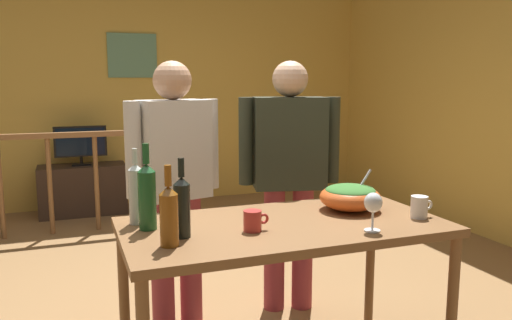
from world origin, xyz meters
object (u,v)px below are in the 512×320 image
wine_bottle_amber (169,214)px  person_standing_left (175,176)px  stair_railing (52,169)px  wine_glass (373,204)px  mug_red (253,221)px  wine_bottle_clear (136,192)px  framed_picture (132,56)px  tv_console (83,190)px  flat_screen_tv (80,142)px  person_standing_right (289,166)px  salad_bowl (350,196)px  wine_bottle_green (147,195)px  serving_table (284,239)px  wine_bottle_dark (182,206)px  mug_white (420,207)px

wine_bottle_amber → person_standing_left: size_ratio=0.21×
stair_railing → wine_glass: bearing=-67.0°
mug_red → wine_bottle_clear: bearing=147.1°
framed_picture → wine_bottle_amber: 4.17m
tv_console → mug_red: (0.60, -3.72, 0.57)m
framed_picture → stair_railing: (-0.89, -0.97, -1.09)m
flat_screen_tv → mug_red: bearing=-80.8°
tv_console → flat_screen_tv: (-0.00, -0.03, 0.52)m
wine_bottle_clear → person_standing_right: size_ratio=0.22×
salad_bowl → wine_bottle_amber: (-0.96, -0.25, 0.06)m
framed_picture → wine_bottle_green: size_ratio=1.43×
wine_bottle_amber → wine_bottle_green: 0.27m
tv_console → person_standing_right: (1.13, -2.91, 0.65)m
serving_table → wine_glass: (0.31, -0.26, 0.20)m
mug_red → framed_picture: bearing=89.8°
wine_bottle_dark → wine_bottle_green: size_ratio=0.88×
wine_bottle_clear → person_standing_right: 1.12m
flat_screen_tv → mug_red: flat_screen_tv is taller
wine_bottle_amber → mug_red: size_ratio=2.82×
mug_red → person_standing_right: person_standing_right is taller
stair_railing → person_standing_left: size_ratio=2.21×
wine_glass → mug_white: wine_glass is taller
tv_console → wine_bottle_amber: (0.22, -3.79, 0.65)m
wine_glass → person_standing_right: bearing=87.2°
mug_white → person_standing_right: person_standing_right is taller
tv_console → wine_bottle_dark: size_ratio=2.68×
framed_picture → tv_console: framed_picture is taller
tv_console → wine_bottle_green: (0.17, -3.53, 0.68)m
wine_bottle_green → mug_red: size_ratio=3.30×
flat_screen_tv → wine_glass: bearing=-74.4°
serving_table → wine_bottle_amber: bearing=-165.2°
flat_screen_tv → wine_bottle_clear: bearing=-87.6°
mug_white → mug_red: 0.82m
flat_screen_tv → wine_bottle_amber: bearing=-86.7°
wine_bottle_green → person_standing_left: 0.67m
serving_table → wine_bottle_clear: 0.71m
stair_railing → person_standing_right: size_ratio=2.20×
mug_white → person_standing_right: bearing=107.9°
serving_table → salad_bowl: salad_bowl is taller
flat_screen_tv → person_standing_left: 2.91m
serving_table → wine_bottle_clear: size_ratio=4.25×
wine_bottle_clear → mug_white: wine_bottle_clear is taller
tv_console → wine_bottle_green: 3.60m
mug_red → tv_console: bearing=99.1°
framed_picture → person_standing_left: 3.30m
tv_console → wine_bottle_green: size_ratio=2.37×
mug_white → person_standing_left: bearing=138.5°
mug_white → tv_console: bearing=110.5°
serving_table → person_standing_right: bearing=64.2°
flat_screen_tv → tv_console: bearing=90.0°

